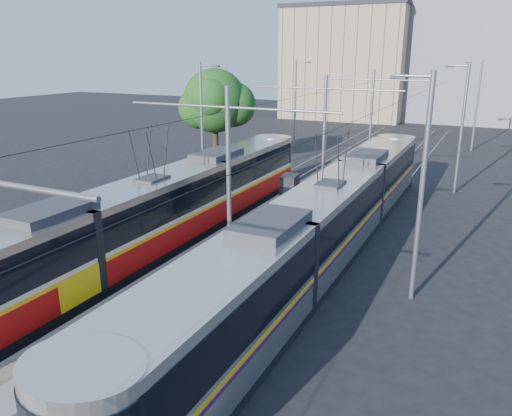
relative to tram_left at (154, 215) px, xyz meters
The scene contains 13 objects.
ground 8.62m from the tram_left, 64.79° to the right, with size 160.00×160.00×0.00m, color black.
platform 10.14m from the tram_left, 68.95° to the left, with size 4.00×50.00×0.30m, color gray.
tactile_strip_left 9.70m from the tram_left, 77.06° to the left, with size 0.70×50.00×0.01m, color gray.
tactile_strip_right 10.72m from the tram_left, 61.64° to the left, with size 0.70×50.00×0.01m, color gray.
rails 10.17m from the tram_left, 68.95° to the left, with size 8.71×70.00×0.03m.
tram_left is the anchor object (origin of this frame).
tram_right 7.62m from the tram_left, 19.14° to the left, with size 2.43×29.82×5.50m.
catenary 7.95m from the tram_left, 61.05° to the left, with size 9.20×70.00×7.00m.
street_lamps 14.05m from the tram_left, 74.91° to the left, with size 15.18×38.22×8.00m.
shelter 6.55m from the tram_left, 46.80° to the left, with size 0.89×1.28×2.64m.
tree 17.09m from the tram_left, 109.87° to the left, with size 5.16×4.77×7.50m.
building_left 53.04m from the tram_left, 96.97° to the left, with size 16.32×12.24×14.63m.
building_centre 57.51m from the tram_left, 80.33° to the left, with size 18.36×14.28×15.91m.
Camera 1 is at (9.62, -9.14, 8.49)m, focal length 35.00 mm.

